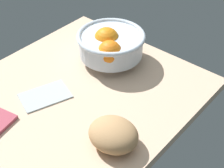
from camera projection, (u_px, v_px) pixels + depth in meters
ground_plane at (72, 100)px, 106.77cm from camera, size 78.79×65.97×3.00cm
fruit_bowl at (110, 44)px, 115.54cm from camera, size 23.26×23.26×12.69cm
bread_loaf at (113, 135)px, 88.89cm from camera, size 13.38×15.01×7.50cm
napkin_folded at (45, 95)px, 105.70cm from camera, size 17.21×14.03×0.91cm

